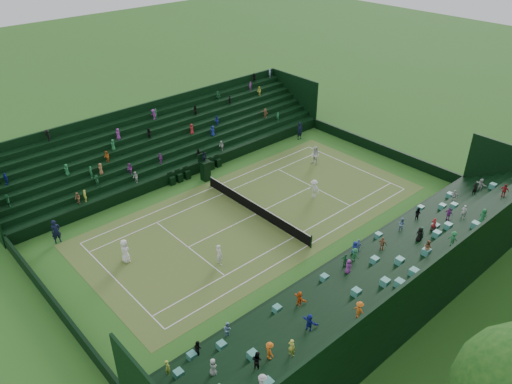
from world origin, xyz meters
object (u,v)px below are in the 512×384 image
at_px(player_near_east, 219,254).
at_px(player_far_east, 314,189).
at_px(umpire_chair, 205,168).
at_px(tennis_net, 256,208).
at_px(player_near_west, 125,251).
at_px(player_far_west, 315,156).

height_order(player_near_east, player_far_east, player_far_east).
height_order(umpire_chair, player_near_east, umpire_chair).
distance_m(tennis_net, player_near_west, 10.52).
bearing_deg(player_far_west, player_far_east, -51.94).
bearing_deg(player_far_east, player_far_west, 121.62).
bearing_deg(umpire_chair, player_far_east, 30.21).
bearing_deg(umpire_chair, player_far_west, 64.71).
xyz_separation_m(umpire_chair, player_near_west, (5.50, -10.79, -0.28)).
height_order(player_near_west, player_near_east, player_near_west).
bearing_deg(player_near_east, player_far_east, -79.38).
height_order(tennis_net, umpire_chair, umpire_chair).
bearing_deg(player_near_east, player_far_west, -68.14).
height_order(tennis_net, player_near_west, player_near_west).
bearing_deg(tennis_net, player_near_east, -63.76).
bearing_deg(player_far_west, umpire_chair, -118.61).
distance_m(player_far_west, player_far_east, 5.90).
bearing_deg(player_near_west, umpire_chair, -53.77).
bearing_deg(umpire_chair, tennis_net, -3.11).
bearing_deg(player_near_west, player_near_east, -124.98).
xyz_separation_m(player_near_west, player_far_east, (2.76, 15.60, -0.07)).
bearing_deg(player_far_east, tennis_net, -113.40).
relative_size(umpire_chair, player_far_east, 1.67).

